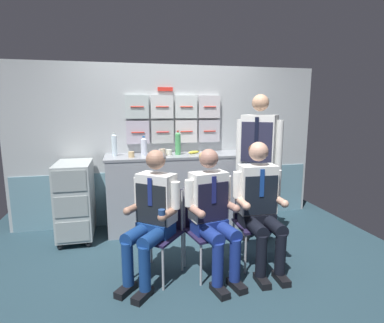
# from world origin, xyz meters

# --- Properties ---
(ground) EXTENTS (4.80, 4.80, 0.04)m
(ground) POSITION_xyz_m (0.00, 0.00, -0.02)
(ground) COLOR #233A44
(galley_bulkhead) EXTENTS (4.20, 0.14, 2.15)m
(galley_bulkhead) POSITION_xyz_m (0.00, 1.37, 1.06)
(galley_bulkhead) COLOR #B2B8BA
(galley_bulkhead) RESTS_ON ground
(galley_counter) EXTENTS (1.89, 0.53, 0.99)m
(galley_counter) POSITION_xyz_m (0.07, 1.09, 0.49)
(galley_counter) COLOR #969AA1
(galley_counter) RESTS_ON ground
(service_trolley) EXTENTS (0.40, 0.65, 0.95)m
(service_trolley) POSITION_xyz_m (-1.23, 0.98, 0.51)
(service_trolley) COLOR black
(service_trolley) RESTS_ON ground
(folding_chair_left) EXTENTS (0.56, 0.56, 0.82)m
(folding_chair_left) POSITION_xyz_m (-0.31, 0.01, 0.50)
(folding_chair_left) COLOR #A8AAAF
(folding_chair_left) RESTS_ON ground
(crew_member_left) EXTENTS (0.61, 0.65, 1.21)m
(crew_member_left) POSITION_xyz_m (-0.41, -0.12, 0.66)
(crew_member_left) COLOR black
(crew_member_left) RESTS_ON ground
(folding_chair_center) EXTENTS (0.48, 0.48, 0.82)m
(folding_chair_center) POSITION_xyz_m (0.11, -0.02, 0.50)
(folding_chair_center) COLOR #A8AAAF
(folding_chair_center) RESTS_ON ground
(crew_member_center) EXTENTS (0.50, 0.64, 1.21)m
(crew_member_center) POSITION_xyz_m (0.15, -0.18, 0.66)
(crew_member_center) COLOR black
(crew_member_center) RESTS_ON ground
(folding_chair_right) EXTENTS (0.41, 0.41, 0.82)m
(folding_chair_right) POSITION_xyz_m (0.66, 0.05, 0.50)
(folding_chair_right) COLOR #A8AAAF
(folding_chair_right) RESTS_ON ground
(crew_member_right) EXTENTS (0.51, 0.63, 1.26)m
(crew_member_right) POSITION_xyz_m (0.65, -0.11, 0.69)
(crew_member_right) COLOR black
(crew_member_right) RESTS_ON ground
(crew_member_standing) EXTENTS (0.44, 0.42, 1.74)m
(crew_member_standing) POSITION_xyz_m (0.91, 0.51, 1.05)
(crew_member_standing) COLOR black
(crew_member_standing) RESTS_ON ground
(water_bottle_short) EXTENTS (0.07, 0.07, 0.31)m
(water_bottle_short) POSITION_xyz_m (0.05, 1.08, 1.13)
(water_bottle_short) COLOR #489F5B
(water_bottle_short) RESTS_ON galley_counter
(water_bottle_tall) EXTENTS (0.08, 0.08, 0.25)m
(water_bottle_tall) POSITION_xyz_m (-0.38, 1.08, 1.10)
(water_bottle_tall) COLOR silver
(water_bottle_tall) RESTS_ON galley_counter
(water_bottle_blue_cap) EXTENTS (0.07, 0.07, 0.30)m
(water_bottle_blue_cap) POSITION_xyz_m (-0.75, 1.15, 1.13)
(water_bottle_blue_cap) COLOR silver
(water_bottle_blue_cap) RESTS_ON galley_counter
(water_bottle_clear) EXTENTS (0.08, 0.08, 0.30)m
(water_bottle_clear) POSITION_xyz_m (0.89, 0.95, 1.13)
(water_bottle_clear) COLOR silver
(water_bottle_clear) RESTS_ON galley_counter
(paper_cup_blue) EXTENTS (0.07, 0.07, 0.07)m
(paper_cup_blue) POSITION_xyz_m (-0.54, 1.00, 1.02)
(paper_cup_blue) COLOR tan
(paper_cup_blue) RESTS_ON galley_counter
(coffee_cup_spare) EXTENTS (0.07, 0.07, 0.09)m
(coffee_cup_spare) POSITION_xyz_m (-0.16, 1.02, 1.03)
(coffee_cup_spare) COLOR tan
(coffee_cup_spare) RESTS_ON galley_counter
(coffee_cup_white) EXTENTS (0.07, 0.07, 0.07)m
(coffee_cup_white) POSITION_xyz_m (-0.07, 1.07, 1.02)
(coffee_cup_white) COLOR silver
(coffee_cup_white) RESTS_ON galley_counter
(paper_cup_tan) EXTENTS (0.07, 0.07, 0.06)m
(paper_cup_tan) POSITION_xyz_m (-0.15, 1.22, 1.02)
(paper_cup_tan) COLOR white
(paper_cup_tan) RESTS_ON galley_counter
(snack_banana) EXTENTS (0.17, 0.10, 0.04)m
(snack_banana) POSITION_xyz_m (0.27, 1.11, 1.01)
(snack_banana) COLOR yellow
(snack_banana) RESTS_ON galley_counter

